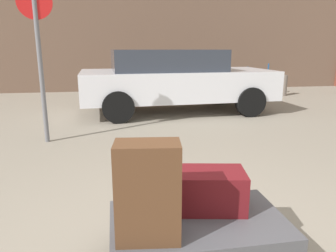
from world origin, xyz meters
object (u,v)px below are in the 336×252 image
Objects in this scene: bollard_kerb_near at (203,87)px; bicycle_leaning at (253,82)px; duffel_bag_maroon_front_left at (204,190)px; suitcase_brown_center at (148,192)px; no_parking_sign at (39,48)px; parked_car at (175,79)px; bollard_kerb_far at (283,85)px; luggage_cart at (198,228)px; bollard_kerb_mid at (251,86)px.

bicycle_leaning is at bearing 20.17° from bollard_kerb_near.
duffel_bag_maroon_front_left is 0.94× the size of suitcase_brown_center.
duffel_bag_maroon_front_left is 0.24× the size of no_parking_sign.
parked_car reaches higher than suitcase_brown_center.
bollard_kerb_far is at bearing 32.35° from no_parking_sign.
luggage_cart is at bearing 32.48° from suitcase_brown_center.
bicycle_leaning reaches higher than duffel_bag_maroon_front_left.
bicycle_leaning is at bearing 68.64° from suitcase_brown_center.
no_parking_sign reaches higher than duffel_bag_maroon_front_left.
bicycle_leaning is (3.94, 7.80, -0.11)m from duffel_bag_maroon_front_left.
luggage_cart is at bearing -109.67° from duffel_bag_maroon_front_left.
bicycle_leaning reaches higher than bollard_kerb_near.
bollard_kerb_mid is at bearing 0.00° from bollard_kerb_near.
bollard_kerb_far is at bearing 0.00° from bollard_kerb_near.
suitcase_brown_center is 0.14× the size of parked_car.
suitcase_brown_center is 0.95× the size of bollard_kerb_mid.
parked_car reaches higher than bollard_kerb_mid.
suitcase_brown_center reaches higher than bollard_kerb_mid.
suitcase_brown_center reaches higher than bollard_kerb_near.
duffel_bag_maroon_front_left is 7.94m from bollard_kerb_mid.
luggage_cart is 1.86× the size of bollard_kerb_near.
bollard_kerb_near is at bearing 78.66° from suitcase_brown_center.
duffel_bag_maroon_front_left reaches higher than luggage_cart.
no_parking_sign is at bearing 116.29° from luggage_cart.
bollard_kerb_mid and bollard_kerb_far have the same top height.
bollard_kerb_mid is at bearing 180.00° from bollard_kerb_far.
no_parking_sign is at bearing -140.16° from bicycle_leaning.
bicycle_leaning is at bearing 63.16° from luggage_cart.
duffel_bag_maroon_front_left is 8.74m from bicycle_leaning.
luggage_cart is 8.90m from bicycle_leaning.
parked_car is 4.31m from bollard_kerb_far.
no_parking_sign reaches higher than parked_car.
parked_car is (0.79, 5.15, 0.28)m from duffel_bag_maroon_front_left.
bollard_kerb_mid is 6.68m from no_parking_sign.
duffel_bag_maroon_front_left is 0.89× the size of bollard_kerb_far.
suitcase_brown_center is 8.41m from bollard_kerb_mid.
suitcase_brown_center is 0.26× the size of no_parking_sign.
parked_car is 3.41m from bollard_kerb_mid.
bollard_kerb_near and bollard_kerb_mid have the same top height.
duffel_bag_maroon_front_left is 3.67m from no_parking_sign.
bollard_kerb_mid is (1.54, 0.00, 0.00)m from bollard_kerb_near.
luggage_cart is 2.08× the size of duffel_bag_maroon_front_left.
bollard_kerb_near and bollard_kerb_far have the same top height.
duffel_bag_maroon_front_left is at bearing -123.00° from bollard_kerb_far.
bollard_kerb_far is (0.67, -0.71, -0.05)m from bicycle_leaning.
bollard_kerb_near is at bearing 180.00° from bollard_kerb_far.
bollard_kerb_near reaches higher than luggage_cart.
bollard_kerb_far reaches higher than luggage_cart.
parked_car is (1.22, 5.45, 0.12)m from suitcase_brown_center.
bicycle_leaning is 0.81m from bollard_kerb_mid.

